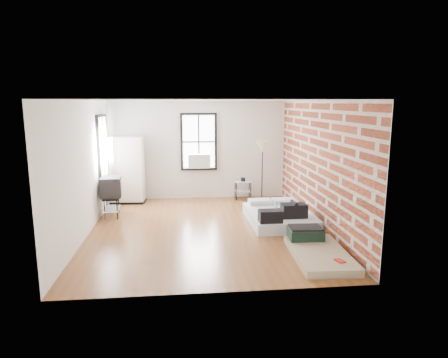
{
  "coord_description": "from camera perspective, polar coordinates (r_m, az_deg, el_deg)",
  "views": [
    {
      "loc": [
        -0.48,
        -8.44,
        2.76
      ],
      "look_at": [
        0.45,
        0.3,
        1.07
      ],
      "focal_mm": 32.0,
      "sensor_mm": 36.0,
      "label": 1
    }
  ],
  "objects": [
    {
      "name": "room_shell",
      "position": [
        8.89,
        -1.42,
        4.29
      ],
      "size": [
        5.02,
        6.02,
        2.8
      ],
      "color": "silver",
      "rests_on": "ground"
    },
    {
      "name": "mattress_bare",
      "position": [
        7.62,
        13.01,
        -9.69
      ],
      "size": [
        1.01,
        1.81,
        0.38
      ],
      "rotation": [
        0.0,
        0.0,
        -0.04
      ],
      "color": "tan",
      "rests_on": "ground"
    },
    {
      "name": "ground",
      "position": [
        8.89,
        -2.68,
        -7.19
      ],
      "size": [
        6.0,
        6.0,
        0.0
      ],
      "primitive_type": "plane",
      "color": "brown",
      "rests_on": "ground"
    },
    {
      "name": "mattress_main",
      "position": [
        9.4,
        7.92,
        -5.21
      ],
      "size": [
        1.45,
        1.94,
        0.62
      ],
      "rotation": [
        0.0,
        0.0,
        0.02
      ],
      "color": "silver",
      "rests_on": "ground"
    },
    {
      "name": "tv_stand",
      "position": [
        10.08,
        -15.83,
        -1.3
      ],
      "size": [
        0.53,
        0.72,
        0.98
      ],
      "rotation": [
        0.0,
        0.0,
        0.08
      ],
      "color": "black",
      "rests_on": "ground"
    },
    {
      "name": "side_table",
      "position": [
        11.53,
        2.72,
        -0.84
      ],
      "size": [
        0.48,
        0.39,
        0.62
      ],
      "rotation": [
        0.0,
        0.0,
        -0.03
      ],
      "color": "black",
      "rests_on": "ground"
    },
    {
      "name": "floor_lamp",
      "position": [
        11.17,
        5.54,
        4.16
      ],
      "size": [
        0.36,
        0.36,
        1.7
      ],
      "color": "black",
      "rests_on": "ground"
    },
    {
      "name": "wardrobe",
      "position": [
        11.34,
        -13.67,
        1.23
      ],
      "size": [
        0.97,
        0.62,
        1.84
      ],
      "rotation": [
        0.0,
        0.0,
        -0.09
      ],
      "color": "black",
      "rests_on": "ground"
    }
  ]
}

